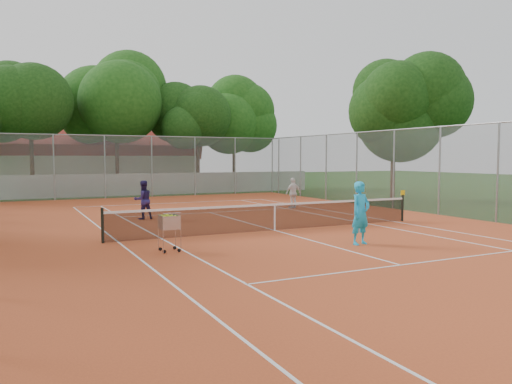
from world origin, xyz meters
name	(u,v)px	position (x,y,z in m)	size (l,w,h in m)	color
ground	(275,231)	(0.00, 0.00, 0.00)	(120.00, 120.00, 0.00)	#15380F
court_pad	(275,231)	(0.00, 0.00, 0.01)	(18.00, 34.00, 0.02)	#BE4D24
court_lines	(275,230)	(0.00, 0.00, 0.02)	(10.98, 23.78, 0.01)	white
tennis_net	(275,217)	(0.00, 0.00, 0.51)	(11.88, 0.10, 0.98)	black
perimeter_fence	(275,175)	(0.00, 0.00, 2.00)	(18.00, 34.00, 4.00)	slate
boundary_wall	(145,184)	(0.00, 19.00, 0.75)	(26.00, 0.30, 1.50)	silver
clubhouse	(93,162)	(-2.00, 29.00, 2.20)	(16.40, 9.00, 4.40)	beige
tropical_trees	(134,125)	(0.00, 22.00, 5.00)	(29.00, 19.00, 10.00)	black
player_near	(361,213)	(0.94, -3.64, 0.96)	(0.69, 0.45, 1.89)	#1BACE6
player_far_left	(143,200)	(-3.42, 5.30, 0.84)	(0.79, 0.62, 1.63)	#22194D
player_far_right	(293,193)	(4.52, 6.37, 0.81)	(0.92, 0.38, 1.57)	silver
ball_hopper	(169,232)	(-4.51, -2.25, 0.58)	(0.53, 0.53, 1.11)	#B0B1B7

